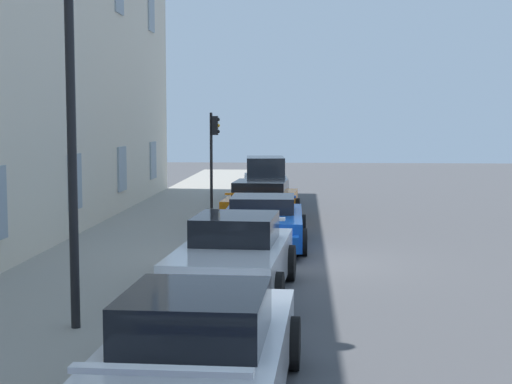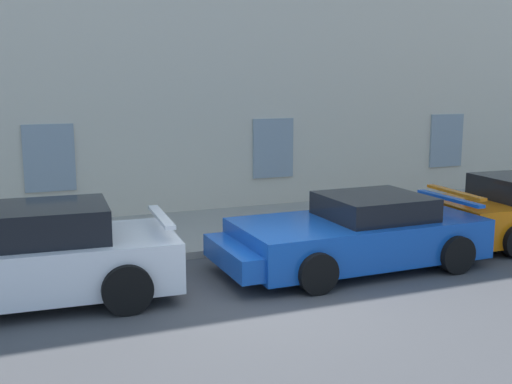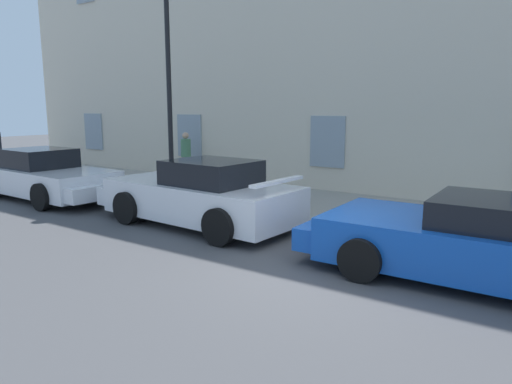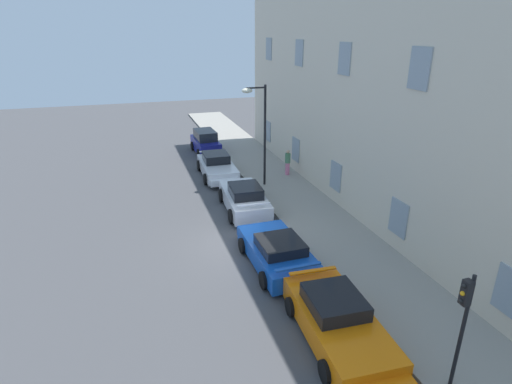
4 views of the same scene
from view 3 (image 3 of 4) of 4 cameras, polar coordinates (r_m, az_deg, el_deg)
ground_plane at (r=7.68m, az=7.32°, el=-9.38°), size 80.00×80.00×0.00m
sidewalk at (r=11.48m, az=16.99°, el=-2.78°), size 60.00×3.61×0.14m
sportscar_red_lead at (r=14.47m, az=-24.05°, el=1.64°), size 5.00×2.29×1.42m
sportscar_yellow_flank at (r=10.45m, az=-7.39°, el=-0.42°), size 5.00×2.33×1.47m
sportscar_white_middle at (r=7.78m, az=23.80°, el=-5.46°), size 4.79×2.32×1.28m
street_lamp at (r=13.55m, az=-12.07°, el=16.80°), size 0.44×1.42×5.85m
pedestrian_admiring at (r=16.11m, az=-8.59°, el=4.45°), size 0.47×0.47×1.63m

